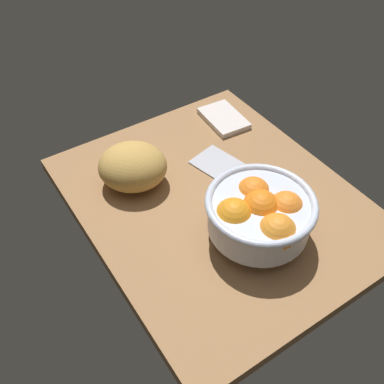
{
  "coord_description": "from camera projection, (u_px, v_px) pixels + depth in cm",
  "views": [
    {
      "loc": [
        -56.74,
        44.29,
        74.78
      ],
      "look_at": [
        0.85,
        6.4,
        5.0
      ],
      "focal_mm": 41.71,
      "sensor_mm": 36.0,
      "label": 1
    }
  ],
  "objects": [
    {
      "name": "bread_loaf",
      "position": [
        133.0,
        167.0,
        1.04
      ],
      "size": [
        20.67,
        21.23,
        10.41
      ],
      "primitive_type": "ellipsoid",
      "rotation": [
        0.0,
        0.0,
        4.14
      ],
      "color": "tan",
      "rests_on": "ground"
    },
    {
      "name": "napkin_folded",
      "position": [
        221.0,
        165.0,
        1.11
      ],
      "size": [
        15.81,
        12.28,
        0.84
      ],
      "primitive_type": "cube",
      "rotation": [
        0.0,
        0.0,
        0.24
      ],
      "color": "#B3B6C2",
      "rests_on": "ground"
    },
    {
      "name": "napkin_spare",
      "position": [
        224.0,
        118.0,
        1.24
      ],
      "size": [
        14.61,
        10.34,
        1.56
      ],
      "primitive_type": "cube",
      "rotation": [
        0.0,
        0.0,
        -0.07
      ],
      "color": "silver",
      "rests_on": "ground"
    },
    {
      "name": "ground_plane",
      "position": [
        217.0,
        203.0,
        1.05
      ],
      "size": [
        71.31,
        59.22,
        3.0
      ],
      "primitive_type": "cube",
      "color": "#976C43"
    },
    {
      "name": "fruit_bowl",
      "position": [
        260.0,
        214.0,
        0.9
      ],
      "size": [
        22.74,
        22.74,
        12.35
      ],
      "color": "silver",
      "rests_on": "ground"
    }
  ]
}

